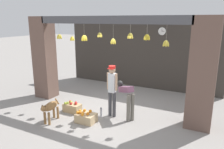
{
  "coord_description": "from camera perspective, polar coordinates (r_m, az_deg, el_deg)",
  "views": [
    {
      "loc": [
        3.24,
        -5.86,
        2.97
      ],
      "look_at": [
        0.0,
        0.47,
        1.17
      ],
      "focal_mm": 35.0,
      "sensor_mm": 36.0,
      "label": 1
    }
  ],
  "objects": [
    {
      "name": "ground_plane",
      "position": [
        7.32,
        -1.7,
        -9.72
      ],
      "size": [
        60.0,
        60.0,
        0.0
      ],
      "primitive_type": "plane",
      "color": "gray"
    },
    {
      "name": "shop_back_wall",
      "position": [
        9.73,
        7.38,
        5.63
      ],
      "size": [
        6.94,
        0.12,
        3.08
      ],
      "primitive_type": "cube",
      "color": "#38332D",
      "rests_on": "ground_plane"
    },
    {
      "name": "shop_pillar_left",
      "position": [
        8.76,
        -17.24,
        4.17
      ],
      "size": [
        0.7,
        0.6,
        3.08
      ],
      "primitive_type": "cube",
      "color": "brown",
      "rests_on": "ground_plane"
    },
    {
      "name": "shop_pillar_right",
      "position": [
        6.34,
        22.57,
        0.05
      ],
      "size": [
        0.7,
        0.6,
        3.08
      ],
      "primitive_type": "cube",
      "color": "brown",
      "rests_on": "ground_plane"
    },
    {
      "name": "storefront_awning",
      "position": [
        6.81,
        -1.5,
        13.6
      ],
      "size": [
        5.04,
        0.28,
        0.86
      ],
      "color": "#4C4C51"
    },
    {
      "name": "dog",
      "position": [
        6.74,
        -15.83,
        -8.32
      ],
      "size": [
        0.32,
        0.87,
        0.66
      ],
      "rotation": [
        0.0,
        0.0,
        -1.43
      ],
      "color": "olive",
      "rests_on": "ground_plane"
    },
    {
      "name": "shopkeeper",
      "position": [
        6.68,
        0.02,
        -3.36
      ],
      "size": [
        0.34,
        0.27,
        1.62
      ],
      "rotation": [
        0.0,
        0.0,
        3.17
      ],
      "color": "#424247",
      "rests_on": "ground_plane"
    },
    {
      "name": "worker_stooping",
      "position": [
        6.66,
        3.85,
        -5.52
      ],
      "size": [
        0.74,
        0.61,
        1.09
      ],
      "rotation": [
        0.0,
        0.0,
        0.93
      ],
      "color": "#6B665B",
      "rests_on": "ground_plane"
    },
    {
      "name": "fruit_crate_oranges",
      "position": [
        6.64,
        -6.84,
        -11.07
      ],
      "size": [
        0.57,
        0.42,
        0.34
      ],
      "color": "tan",
      "rests_on": "ground_plane"
    },
    {
      "name": "fruit_crate_apples",
      "position": [
        7.39,
        -10.35,
        -8.44
      ],
      "size": [
        0.58,
        0.32,
        0.35
      ],
      "color": "tan",
      "rests_on": "ground_plane"
    },
    {
      "name": "water_bottle",
      "position": [
        6.96,
        -2.89,
        -9.81
      ],
      "size": [
        0.07,
        0.07,
        0.29
      ],
      "color": "silver",
      "rests_on": "ground_plane"
    },
    {
      "name": "wall_clock",
      "position": [
        9.28,
        12.94,
        10.96
      ],
      "size": [
        0.33,
        0.03,
        0.33
      ],
      "color": "black"
    }
  ]
}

